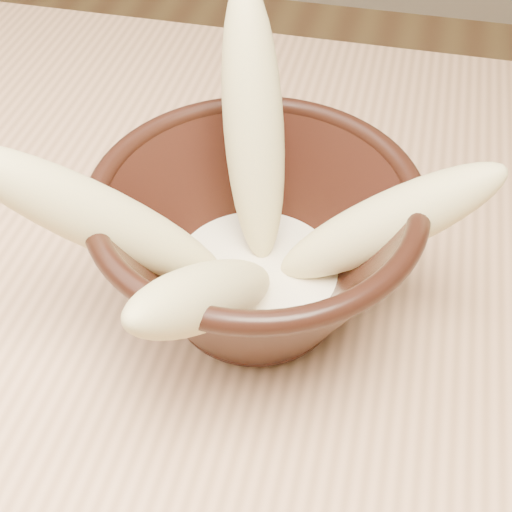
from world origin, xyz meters
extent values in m
cube|color=tan|center=(0.00, 0.00, 0.73)|extent=(1.20, 0.80, 0.04)
cylinder|color=tan|center=(-0.54, 0.34, 0.35)|extent=(0.05, 0.05, 0.71)
cylinder|color=black|center=(-0.08, -0.02, 0.76)|extent=(0.10, 0.10, 0.01)
cylinder|color=black|center=(-0.08, -0.02, 0.78)|extent=(0.10, 0.10, 0.01)
torus|color=black|center=(-0.08, -0.02, 0.86)|extent=(0.22, 0.22, 0.02)
cylinder|color=beige|center=(-0.08, -0.02, 0.79)|extent=(0.13, 0.13, 0.02)
ellipsoid|color=#E8D489|center=(-0.10, 0.03, 0.88)|extent=(0.08, 0.12, 0.19)
ellipsoid|color=#E8D489|center=(-0.17, -0.06, 0.86)|extent=(0.18, 0.11, 0.17)
ellipsoid|color=#E8D489|center=(0.00, 0.00, 0.85)|extent=(0.16, 0.07, 0.13)
ellipsoid|color=#E8D489|center=(-0.10, -0.09, 0.85)|extent=(0.08, 0.17, 0.13)
camera|label=1|loc=(0.00, -0.36, 1.17)|focal=50.00mm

